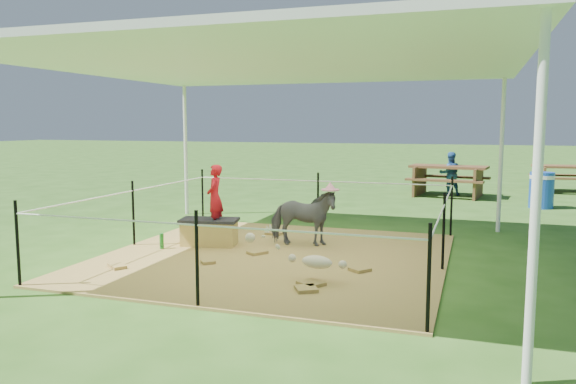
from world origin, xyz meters
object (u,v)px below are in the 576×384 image
(woman, at_px, (215,190))
(pony, at_px, (303,218))
(straw_bale, at_px, (209,233))
(distant_person, at_px, (450,174))
(trash_barrel, at_px, (541,190))
(picnic_table_far, at_px, (567,179))
(picnic_table_near, at_px, (448,181))
(foal, at_px, (317,259))
(green_bottle, at_px, (162,241))

(woman, xyz_separation_m, pony, (1.25, 0.40, -0.41))
(straw_bale, relative_size, distant_person, 0.71)
(distant_person, bearing_deg, trash_barrel, 125.87)
(pony, bearing_deg, picnic_table_far, -36.82)
(woman, xyz_separation_m, picnic_table_near, (3.01, 7.32, -0.47))
(foal, xyz_separation_m, distant_person, (1.06, 8.93, 0.26))
(picnic_table_near, bearing_deg, woman, -104.11)
(foal, distance_m, picnic_table_near, 8.79)
(picnic_table_near, bearing_deg, trash_barrel, -27.46)
(foal, relative_size, picnic_table_near, 0.51)
(foal, height_order, picnic_table_near, picnic_table_near)
(woman, distance_m, green_bottle, 1.07)
(woman, bearing_deg, foal, 42.79)
(trash_barrel, xyz_separation_m, picnic_table_far, (0.97, 3.35, -0.03))
(picnic_table_far, distance_m, distant_person, 3.43)
(woman, bearing_deg, green_bottle, -66.99)
(trash_barrel, relative_size, distant_person, 0.71)
(picnic_table_near, xyz_separation_m, picnic_table_far, (3.01, 1.89, -0.03))
(pony, relative_size, distant_person, 0.90)
(pony, height_order, picnic_table_far, pony)
(green_bottle, bearing_deg, woman, 34.70)
(green_bottle, distance_m, distant_person, 8.80)
(woman, bearing_deg, trash_barrel, 127.52)
(distant_person, bearing_deg, picnic_table_far, -165.01)
(pony, bearing_deg, green_bottle, 105.76)
(woman, height_order, pony, woman)
(pony, xyz_separation_m, foal, (0.73, -1.81, -0.16))
(foal, bearing_deg, picnic_table_near, 91.91)
(foal, bearing_deg, woman, 153.18)
(trash_barrel, bearing_deg, straw_bale, -131.36)
(green_bottle, xyz_separation_m, picnic_table_near, (3.66, 7.77, 0.25))
(green_bottle, height_order, picnic_table_far, picnic_table_far)
(straw_bale, height_order, green_bottle, straw_bale)
(woman, distance_m, picnic_table_far, 11.01)
(foal, bearing_deg, straw_bale, 154.51)
(straw_bale, bearing_deg, green_bottle, -140.71)
(pony, xyz_separation_m, picnic_table_near, (1.76, 6.92, -0.06))
(picnic_table_near, height_order, distant_person, distant_person)
(trash_barrel, xyz_separation_m, picnic_table_near, (-2.04, 1.47, -0.00))
(pony, xyz_separation_m, picnic_table_far, (4.77, 8.81, -0.09))
(green_bottle, distance_m, picnic_table_far, 11.74)
(straw_bale, distance_m, trash_barrel, 7.80)
(straw_bale, distance_m, foal, 2.51)
(straw_bale, bearing_deg, foal, -34.20)
(straw_bale, xyz_separation_m, green_bottle, (-0.55, -0.45, -0.07))
(trash_barrel, bearing_deg, distant_person, 140.30)
(green_bottle, height_order, distant_person, distant_person)
(picnic_table_far, bearing_deg, straw_bale, -128.51)
(woman, height_order, picnic_table_far, woman)
(distant_person, bearing_deg, green_bottle, 50.76)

